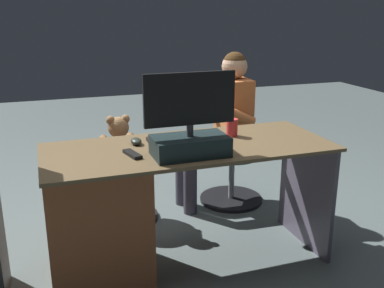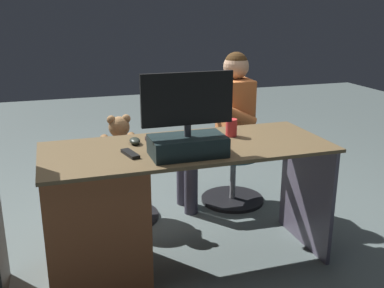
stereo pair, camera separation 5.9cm
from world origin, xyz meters
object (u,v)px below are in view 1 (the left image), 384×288
object	(u,v)px
cup	(232,127)
office_chair_teddy	(121,189)
person	(223,119)
keyboard	(184,138)
desk	(114,214)
visitor_chair	(232,171)
computer_mouse	(136,141)
tv_remote	(132,154)
monitor	(190,133)
teddy_bear	(119,142)

from	to	relation	value
cup	office_chair_teddy	distance (m)	0.99
person	keyboard	bearing A→B (deg)	50.81
keyboard	desk	bearing A→B (deg)	14.52
visitor_chair	person	distance (m)	0.43
computer_mouse	office_chair_teddy	world-z (taller)	computer_mouse
computer_mouse	tv_remote	bearing A→B (deg)	72.37
keyboard	cup	world-z (taller)	cup
keyboard	tv_remote	bearing A→B (deg)	28.42
computer_mouse	tv_remote	distance (m)	0.20
office_chair_teddy	person	world-z (taller)	person
office_chair_teddy	visitor_chair	distance (m)	0.87
desk	computer_mouse	bearing A→B (deg)	-143.28
tv_remote	office_chair_teddy	bearing A→B (deg)	-108.19
desk	office_chair_teddy	size ratio (longest dim) A/B	3.13
monitor	visitor_chair	world-z (taller)	monitor
keyboard	person	distance (m)	0.80
tv_remote	office_chair_teddy	xyz separation A→B (m)	(-0.06, -0.76, -0.50)
cup	office_chair_teddy	bearing A→B (deg)	-45.36
computer_mouse	teddy_bear	size ratio (longest dim) A/B	0.28
keyboard	office_chair_teddy	world-z (taller)	keyboard
desk	tv_remote	size ratio (longest dim) A/B	10.63
tv_remote	keyboard	bearing A→B (deg)	-165.38
desk	computer_mouse	xyz separation A→B (m)	(-0.16, -0.12, 0.36)
office_chair_teddy	teddy_bear	xyz separation A→B (m)	(0.00, -0.01, 0.34)
desk	office_chair_teddy	bearing A→B (deg)	-103.13
keyboard	monitor	bearing A→B (deg)	78.29
tv_remote	cup	bearing A→B (deg)	-178.33
keyboard	office_chair_teddy	xyz separation A→B (m)	(0.28, -0.58, -0.50)
tv_remote	office_chair_teddy	distance (m)	0.91
visitor_chair	cup	bearing A→B (deg)	65.30
desk	visitor_chair	world-z (taller)	desk
keyboard	computer_mouse	bearing A→B (deg)	-1.49
monitor	keyboard	xyz separation A→B (m)	(-0.06, -0.27, -0.11)
teddy_bear	visitor_chair	xyz separation A→B (m)	(-0.87, -0.03, -0.32)
computer_mouse	keyboard	bearing A→B (deg)	178.51
computer_mouse	person	bearing A→B (deg)	-142.11
visitor_chair	desk	bearing A→B (deg)	35.55
person	tv_remote	bearing A→B (deg)	43.51
desk	office_chair_teddy	distance (m)	0.73
desk	cup	bearing A→B (deg)	-171.80
office_chair_teddy	person	xyz separation A→B (m)	(-0.78, -0.04, 0.44)
monitor	teddy_bear	xyz separation A→B (m)	(0.23, -0.86, -0.28)
teddy_bear	tv_remote	bearing A→B (deg)	85.68
monitor	visitor_chair	bearing A→B (deg)	-125.72
keyboard	visitor_chair	xyz separation A→B (m)	(-0.58, -0.62, -0.49)
computer_mouse	office_chair_teddy	bearing A→B (deg)	-89.76
desk	person	xyz separation A→B (m)	(-0.95, -0.73, 0.29)
teddy_bear	person	world-z (taller)	person
desk	person	world-z (taller)	person
cup	person	xyz separation A→B (m)	(-0.21, -0.62, -0.11)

